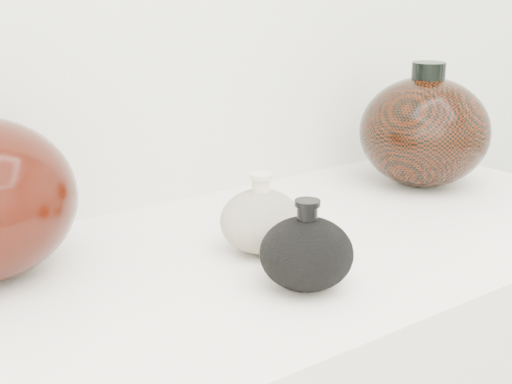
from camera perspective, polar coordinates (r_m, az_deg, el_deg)
black_gourd_vase at (r=0.81m, az=4.05°, el=-4.87°), size 0.13×0.13×0.10m
cream_gourd_vase at (r=0.91m, az=0.40°, el=-2.28°), size 0.12×0.12×0.10m
right_round_pot at (r=1.21m, az=13.31°, el=4.76°), size 0.28×0.28×0.21m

